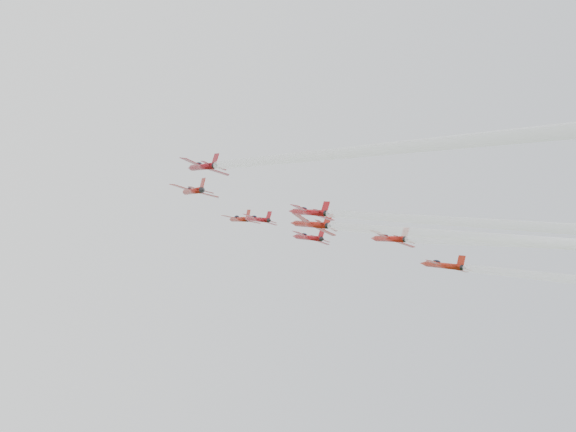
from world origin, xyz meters
TOP-DOWN VIEW (x-y plane):
  - jet_lead at (2.07, 25.06)m, footprint 9.75×12.46m
  - jet_row2_left at (-17.09, 11.29)m, footprint 10.62×13.57m
  - jet_row2_center at (1.31, 15.69)m, footprint 8.70×11.12m
  - jet_row2_right at (14.12, 14.37)m, footprint 9.92×12.68m
  - jet_center at (2.82, -45.83)m, footprint 10.60×99.64m
  - jet_rear_farleft at (-27.75, -50.28)m, footprint 8.75×82.22m
  - jet_rear_left at (-5.15, -50.54)m, footprint 9.28×87.25m

SIDE VIEW (x-z plane):
  - jet_rear_left at x=-5.15m, z-range 98.33..150.81m
  - jet_rear_farleft at x=-27.75m, z-range 99.99..149.45m
  - jet_center at x=2.82m, z-range 97.40..157.34m
  - jet_row2_left at x=-17.09m, z-range 157.02..165.71m
  - jet_row2_right at x=14.12m, z-range 159.13..167.25m
  - jet_row2_center at x=1.31m, z-range 160.40..167.52m
  - jet_lead at x=2.07m, z-range 165.54..173.53m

